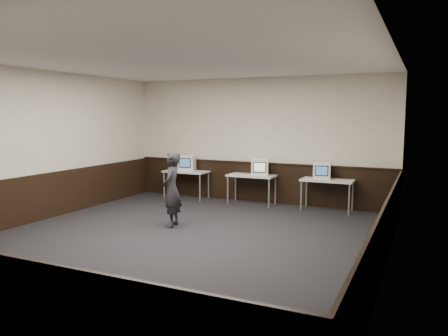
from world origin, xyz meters
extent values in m
plane|color=black|center=(0.00, 0.00, 0.00)|extent=(8.00, 8.00, 0.00)
plane|color=white|center=(0.00, 0.00, 3.20)|extent=(8.00, 8.00, 0.00)
plane|color=beige|center=(0.00, 4.00, 1.60)|extent=(7.00, 0.00, 7.00)
plane|color=beige|center=(-3.50, 0.00, 1.60)|extent=(0.00, 8.00, 8.00)
plane|color=beige|center=(3.50, 0.00, 1.60)|extent=(0.00, 8.00, 8.00)
cube|color=black|center=(0.00, 3.98, 0.50)|extent=(6.98, 0.04, 1.00)
cube|color=black|center=(-3.48, 0.00, 0.50)|extent=(0.04, 7.98, 1.00)
cube|color=black|center=(3.48, 0.00, 0.50)|extent=(0.04, 7.98, 1.00)
cube|color=black|center=(0.00, 3.96, 1.02)|extent=(6.98, 0.06, 0.04)
cube|color=silver|center=(-1.90, 3.60, 0.73)|extent=(1.20, 0.60, 0.04)
cylinder|color=#999999|center=(-2.45, 3.35, 0.35)|extent=(0.04, 0.04, 0.71)
cylinder|color=#999999|center=(-1.35, 3.35, 0.35)|extent=(0.04, 0.04, 0.71)
cylinder|color=#999999|center=(-2.45, 3.85, 0.35)|extent=(0.04, 0.04, 0.71)
cylinder|color=#999999|center=(-1.35, 3.85, 0.35)|extent=(0.04, 0.04, 0.71)
cube|color=silver|center=(0.00, 3.60, 0.73)|extent=(1.20, 0.60, 0.04)
cylinder|color=#999999|center=(-0.55, 3.35, 0.35)|extent=(0.04, 0.04, 0.71)
cylinder|color=#999999|center=(0.55, 3.35, 0.35)|extent=(0.04, 0.04, 0.71)
cylinder|color=#999999|center=(-0.55, 3.85, 0.35)|extent=(0.04, 0.04, 0.71)
cylinder|color=#999999|center=(0.55, 3.85, 0.35)|extent=(0.04, 0.04, 0.71)
cube|color=silver|center=(1.90, 3.60, 0.73)|extent=(1.20, 0.60, 0.04)
cylinder|color=#999999|center=(1.35, 3.35, 0.35)|extent=(0.04, 0.04, 0.71)
cylinder|color=#999999|center=(2.45, 3.35, 0.35)|extent=(0.04, 0.04, 0.71)
cylinder|color=#999999|center=(1.35, 3.85, 0.35)|extent=(0.04, 0.04, 0.71)
cylinder|color=#999999|center=(2.45, 3.85, 0.35)|extent=(0.04, 0.04, 0.71)
cube|color=white|center=(-1.90, 3.64, 0.96)|extent=(0.53, 0.55, 0.43)
cube|color=black|center=(-1.84, 3.43, 0.99)|extent=(0.31, 0.10, 0.26)
cube|color=#345C9B|center=(-1.83, 3.42, 0.99)|extent=(0.27, 0.08, 0.21)
cube|color=white|center=(0.22, 3.59, 0.96)|extent=(0.54, 0.56, 0.42)
cube|color=black|center=(0.29, 3.38, 0.98)|extent=(0.30, 0.12, 0.25)
cube|color=beige|center=(0.30, 3.37, 0.98)|extent=(0.26, 0.09, 0.21)
cube|color=white|center=(1.76, 3.63, 0.95)|extent=(0.46, 0.48, 0.40)
cube|color=black|center=(1.80, 3.42, 0.97)|extent=(0.29, 0.07, 0.24)
cube|color=#386AA8|center=(1.80, 3.41, 0.97)|extent=(0.25, 0.05, 0.20)
imported|color=black|center=(-0.64, 0.83, 0.76)|extent=(0.49, 0.63, 1.52)
camera|label=1|loc=(3.97, -6.58, 2.24)|focal=35.00mm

